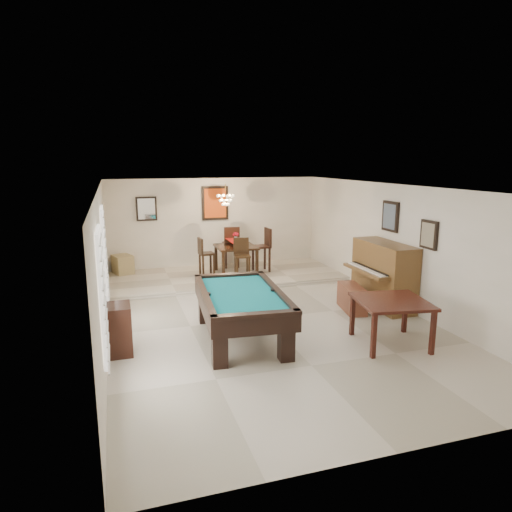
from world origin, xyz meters
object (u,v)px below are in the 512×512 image
dining_table (236,257)px  dining_chair_south (242,259)px  piano_bench (352,298)px  chandelier (225,196)px  dining_chair_east (261,250)px  flower_vase (236,237)px  apothecary_chest (120,329)px  square_table (390,322)px  upright_piano (377,275)px  pool_table (241,316)px  dining_chair_west (207,257)px  dining_chair_north (231,247)px  corner_bench (123,264)px

dining_table → dining_chair_south: bearing=-92.3°
piano_bench → chandelier: (-1.90, 3.27, 1.94)m
dining_table → dining_chair_east: size_ratio=0.88×
dining_table → flower_vase: size_ratio=3.91×
dining_chair_south → apothecary_chest: bearing=-123.7°
dining_table → dining_chair_south: size_ratio=0.99×
square_table → upright_piano: (0.89, 1.88, 0.30)m
upright_piano → chandelier: (-2.51, 3.20, 1.51)m
upright_piano → piano_bench: (-0.62, -0.07, -0.43)m
pool_table → flower_vase: (1.04, 4.22, 0.69)m
dining_chair_west → chandelier: (0.50, -0.11, 1.58)m
dining_chair_south → dining_chair_north: size_ratio=0.90×
pool_table → flower_vase: bearing=81.0°
pool_table → dining_chair_north: bearing=82.4°
dining_chair_north → dining_table: bearing=92.0°
apothecary_chest → dining_table: size_ratio=0.79×
apothecary_chest → corner_bench: size_ratio=1.50×
flower_vase → corner_bench: flower_vase is taller
pool_table → dining_chair_north: 5.06m
dining_chair_south → dining_chair_east: 1.01m
square_table → apothecary_chest: apothecary_chest is taller
dining_chair_north → corner_bench: size_ratio=2.13×
pool_table → piano_bench: size_ratio=2.68×
flower_vase → dining_chair_south: bearing=-92.3°
dining_table → dining_chair_east: bearing=-1.5°
dining_table → dining_chair_north: size_ratio=0.89×
square_table → dining_chair_east: size_ratio=0.97×
upright_piano → dining_table: upright_piano is taller
upright_piano → corner_bench: bearing=140.8°
apothecary_chest → dining_chair_north: bearing=57.6°
upright_piano → apothecary_chest: upright_piano is taller
dining_table → chandelier: size_ratio=1.73×
pool_table → corner_bench: bearing=115.0°
corner_bench → square_table: bearing=-55.1°
square_table → dining_chair_east: bearing=96.8°
dining_chair_west → upright_piano: bearing=-143.4°
piano_bench → dining_chair_east: bearing=104.9°
flower_vase → upright_piano: bearing=-56.3°
square_table → apothecary_chest: size_ratio=1.39×
apothecary_chest → corner_bench: apothecary_chest is taller
pool_table → apothecary_chest: pool_table is taller
flower_vase → corner_bench: bearing=163.6°
dining_table → upright_piano: bearing=-56.3°
dining_chair_west → corner_bench: 2.29m
square_table → corner_bench: square_table is taller
flower_vase → dining_chair_west: flower_vase is taller
flower_vase → dining_chair_south: size_ratio=0.25×
upright_piano → corner_bench: (-5.12, 4.18, -0.33)m
dining_chair_east → chandelier: (-1.00, -0.10, 1.49)m
upright_piano → piano_bench: size_ratio=1.76×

